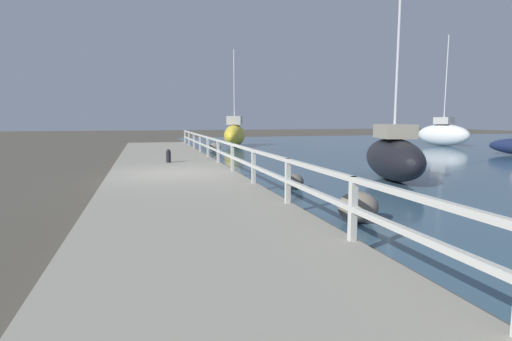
{
  "coord_description": "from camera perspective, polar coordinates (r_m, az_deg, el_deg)",
  "views": [
    {
      "loc": [
        -0.89,
        -13.12,
        1.97
      ],
      "look_at": [
        1.91,
        -3.12,
        0.63
      ],
      "focal_mm": 28.0,
      "sensor_mm": 36.0,
      "label": 1
    }
  ],
  "objects": [
    {
      "name": "ground_plane",
      "position": [
        13.29,
        -11.64,
        -1.32
      ],
      "size": [
        120.0,
        120.0,
        0.0
      ],
      "primitive_type": "plane",
      "color": "#4C473D"
    },
    {
      "name": "sailboat_white",
      "position": [
        32.87,
        25.17,
        4.77
      ],
      "size": [
        2.87,
        4.12,
        7.99
      ],
      "rotation": [
        0.0,
        0.0,
        0.41
      ],
      "color": "white",
      "rests_on": "water_surface"
    },
    {
      "name": "boulder_mid_strip",
      "position": [
        11.36,
        5.38,
        -1.56
      ],
      "size": [
        0.58,
        0.52,
        0.44
      ],
      "color": "#666056",
      "rests_on": "ground"
    },
    {
      "name": "mooring_bollard",
      "position": [
        16.53,
        -12.39,
        2.07
      ],
      "size": [
        0.19,
        0.19,
        0.54
      ],
      "color": "black",
      "rests_on": "dock_walkway"
    },
    {
      "name": "sailboat_yellow",
      "position": [
        28.91,
        -3.08,
        5.21
      ],
      "size": [
        2.8,
        4.76,
        6.82
      ],
      "rotation": [
        0.0,
        0.0,
        -0.32
      ],
      "color": "gold",
      "rests_on": "water_surface"
    },
    {
      "name": "sailboat_black",
      "position": [
        13.64,
        19.05,
        1.92
      ],
      "size": [
        2.38,
        4.17,
        6.8
      ],
      "rotation": [
        0.0,
        0.0,
        -0.27
      ],
      "color": "black",
      "rests_on": "water_surface"
    },
    {
      "name": "dock_walkway",
      "position": [
        13.28,
        -11.66,
        -0.85
      ],
      "size": [
        4.12,
        36.0,
        0.22
      ],
      "color": "gray",
      "rests_on": "ground"
    },
    {
      "name": "boulder_near_dock",
      "position": [
        7.92,
        14.37,
        -5.08
      ],
      "size": [
        0.79,
        0.71,
        0.59
      ],
      "color": "slate",
      "rests_on": "ground"
    },
    {
      "name": "boulder_water_edge",
      "position": [
        24.54,
        -5.9,
        3.34
      ],
      "size": [
        0.72,
        0.65,
        0.54
      ],
      "color": "slate",
      "rests_on": "ground"
    },
    {
      "name": "railing",
      "position": [
        13.47,
        -3.39,
        2.63
      ],
      "size": [
        0.1,
        32.5,
        0.94
      ],
      "color": "beige",
      "rests_on": "dock_walkway"
    }
  ]
}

